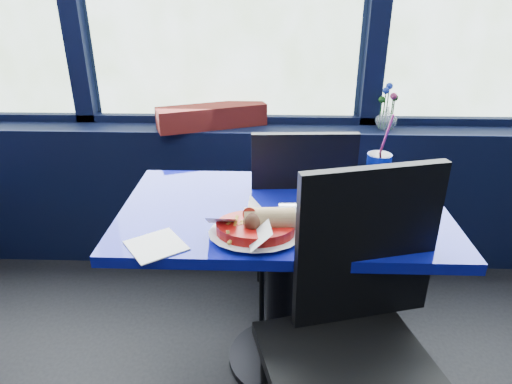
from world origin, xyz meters
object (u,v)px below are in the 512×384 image
at_px(chair_near_front, 357,323).
at_px(planter_box, 212,116).
at_px(soda_cup, 378,171).
at_px(chair_near_back, 301,214).
at_px(flower_vase, 387,115).
at_px(near_table, 282,250).
at_px(food_basket, 257,227).
at_px(ketchup_bottle, 331,160).

bearing_deg(chair_near_front, planter_box, 99.00).
height_order(chair_near_front, soda_cup, soda_cup).
relative_size(chair_near_back, flower_vase, 4.08).
relative_size(near_table, chair_near_front, 1.15).
bearing_deg(food_basket, near_table, 88.13).
relative_size(planter_box, ketchup_bottle, 2.80).
xyz_separation_m(food_basket, ketchup_bottle, (0.29, 0.48, 0.05)).
xyz_separation_m(planter_box, flower_vase, (0.92, -0.01, 0.02)).
bearing_deg(soda_cup, food_basket, -140.37).
distance_m(near_table, planter_box, 0.97).
distance_m(near_table, soda_cup, 0.49).
relative_size(planter_box, flower_vase, 2.40).
relative_size(food_basket, soda_cup, 1.05).
bearing_deg(near_table, soda_cup, 25.23).
height_order(near_table, chair_near_back, chair_near_back).
distance_m(chair_near_front, flower_vase, 1.36).
bearing_deg(food_basket, ketchup_bottle, 80.38).
relative_size(flower_vase, ketchup_bottle, 1.17).
xyz_separation_m(ketchup_bottle, soda_cup, (0.17, -0.10, -0.01)).
bearing_deg(ketchup_bottle, soda_cup, -28.77).
height_order(chair_near_front, food_basket, chair_near_front).
xyz_separation_m(flower_vase, food_basket, (-0.64, -1.05, -0.09)).
bearing_deg(food_basket, chair_near_front, -16.89).
xyz_separation_m(planter_box, food_basket, (0.28, -1.06, -0.07)).
distance_m(planter_box, flower_vase, 0.92).
bearing_deg(chair_near_front, food_basket, 126.49).
relative_size(chair_near_front, food_basket, 3.10).
relative_size(chair_near_back, ketchup_bottle, 4.75).
bearing_deg(planter_box, food_basket, -96.88).
xyz_separation_m(near_table, chair_near_front, (0.21, -0.45, 0.03)).
distance_m(ketchup_bottle, soda_cup, 0.20).
bearing_deg(planter_box, ketchup_bottle, -67.11).
distance_m(near_table, chair_near_back, 0.33).
bearing_deg(flower_vase, food_basket, -121.43).
distance_m(planter_box, ketchup_bottle, 0.81).
height_order(chair_near_back, planter_box, chair_near_back).
bearing_deg(food_basket, planter_box, 126.28).
xyz_separation_m(planter_box, soda_cup, (0.74, -0.68, -0.03)).
distance_m(chair_near_front, food_basket, 0.43).
relative_size(chair_near_back, food_basket, 2.90).
bearing_deg(near_table, chair_near_front, -64.85).
distance_m(chair_near_back, flower_vase, 0.77).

